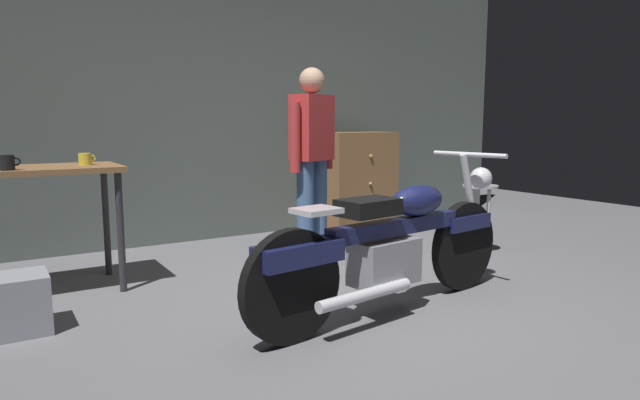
{
  "coord_description": "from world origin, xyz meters",
  "views": [
    {
      "loc": [
        -2.01,
        -2.6,
        1.2
      ],
      "look_at": [
        0.04,
        0.7,
        0.65
      ],
      "focal_mm": 30.6,
      "sensor_mm": 36.0,
      "label": 1
    }
  ],
  "objects_px": {
    "wooden_dresser": "(358,182)",
    "storage_bin": "(7,306)",
    "shop_stool": "(480,200)",
    "motorcycle": "(392,243)",
    "person_standing": "(312,155)",
    "mug_black_matte": "(7,163)",
    "mug_yellow_tall": "(85,159)"
  },
  "relations": [
    {
      "from": "motorcycle",
      "to": "shop_stool",
      "type": "bearing_deg",
      "value": 17.68
    },
    {
      "from": "shop_stool",
      "to": "storage_bin",
      "type": "relative_size",
      "value": 1.45
    },
    {
      "from": "storage_bin",
      "to": "mug_yellow_tall",
      "type": "distance_m",
      "value": 1.22
    },
    {
      "from": "motorcycle",
      "to": "wooden_dresser",
      "type": "bearing_deg",
      "value": 51.12
    },
    {
      "from": "motorcycle",
      "to": "shop_stool",
      "type": "xyz_separation_m",
      "value": [
        1.68,
        0.8,
        0.05
      ]
    },
    {
      "from": "storage_bin",
      "to": "mug_black_matte",
      "type": "height_order",
      "value": "mug_black_matte"
    },
    {
      "from": "motorcycle",
      "to": "shop_stool",
      "type": "height_order",
      "value": "motorcycle"
    },
    {
      "from": "storage_bin",
      "to": "mug_black_matte",
      "type": "xyz_separation_m",
      "value": [
        0.08,
        0.53,
        0.78
      ]
    },
    {
      "from": "storage_bin",
      "to": "mug_yellow_tall",
      "type": "relative_size",
      "value": 3.73
    },
    {
      "from": "motorcycle",
      "to": "mug_black_matte",
      "type": "distance_m",
      "value": 2.51
    },
    {
      "from": "mug_yellow_tall",
      "to": "wooden_dresser",
      "type": "bearing_deg",
      "value": 13.03
    },
    {
      "from": "person_standing",
      "to": "wooden_dresser",
      "type": "xyz_separation_m",
      "value": [
        1.1,
        0.83,
        -0.38
      ]
    },
    {
      "from": "motorcycle",
      "to": "mug_yellow_tall",
      "type": "height_order",
      "value": "motorcycle"
    },
    {
      "from": "shop_stool",
      "to": "mug_black_matte",
      "type": "height_order",
      "value": "mug_black_matte"
    },
    {
      "from": "motorcycle",
      "to": "mug_yellow_tall",
      "type": "distance_m",
      "value": 2.28
    },
    {
      "from": "wooden_dresser",
      "to": "storage_bin",
      "type": "xyz_separation_m",
      "value": [
        -3.49,
        -1.42,
        -0.38
      ]
    },
    {
      "from": "wooden_dresser",
      "to": "storage_bin",
      "type": "distance_m",
      "value": 3.78
    },
    {
      "from": "wooden_dresser",
      "to": "mug_yellow_tall",
      "type": "distance_m",
      "value": 3.01
    },
    {
      "from": "wooden_dresser",
      "to": "shop_stool",
      "type": "bearing_deg",
      "value": -78.63
    },
    {
      "from": "motorcycle",
      "to": "mug_black_matte",
      "type": "bearing_deg",
      "value": 137.87
    },
    {
      "from": "motorcycle",
      "to": "mug_yellow_tall",
      "type": "xyz_separation_m",
      "value": [
        -1.53,
        1.61,
        0.49
      ]
    },
    {
      "from": "wooden_dresser",
      "to": "storage_bin",
      "type": "relative_size",
      "value": 2.5
    },
    {
      "from": "shop_stool",
      "to": "mug_yellow_tall",
      "type": "xyz_separation_m",
      "value": [
        -3.21,
        0.81,
        0.44
      ]
    },
    {
      "from": "storage_bin",
      "to": "mug_yellow_tall",
      "type": "bearing_deg",
      "value": 52.57
    },
    {
      "from": "storage_bin",
      "to": "mug_yellow_tall",
      "type": "xyz_separation_m",
      "value": [
        0.57,
        0.75,
        0.77
      ]
    },
    {
      "from": "motorcycle",
      "to": "person_standing",
      "type": "bearing_deg",
      "value": 71.24
    },
    {
      "from": "mug_black_matte",
      "to": "storage_bin",
      "type": "bearing_deg",
      "value": -98.48
    },
    {
      "from": "wooden_dresser",
      "to": "person_standing",
      "type": "bearing_deg",
      "value": -142.9
    },
    {
      "from": "mug_yellow_tall",
      "to": "mug_black_matte",
      "type": "bearing_deg",
      "value": -155.68
    },
    {
      "from": "person_standing",
      "to": "mug_black_matte",
      "type": "height_order",
      "value": "person_standing"
    },
    {
      "from": "storage_bin",
      "to": "mug_black_matte",
      "type": "relative_size",
      "value": 3.61
    },
    {
      "from": "person_standing",
      "to": "wooden_dresser",
      "type": "height_order",
      "value": "person_standing"
    }
  ]
}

